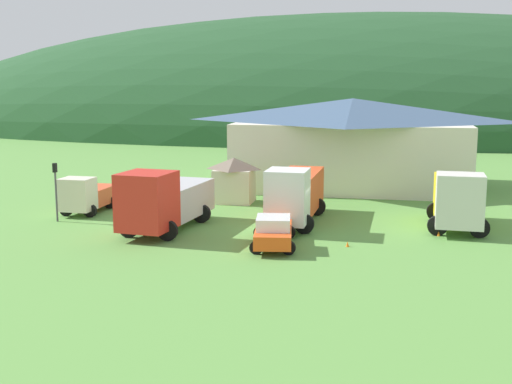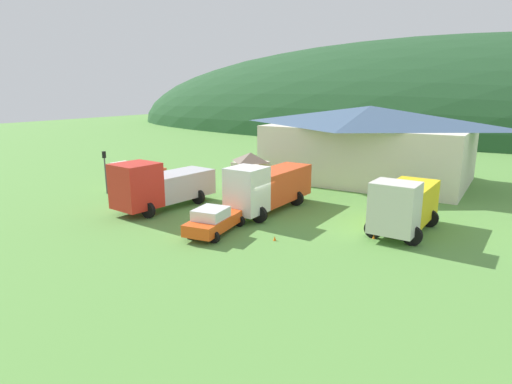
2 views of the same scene
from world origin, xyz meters
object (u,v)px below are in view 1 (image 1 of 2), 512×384
at_px(crane_truck_red, 164,200).
at_px(heavy_rig_white, 295,193).
at_px(depot_building, 352,141).
at_px(traffic_cone_mid_row, 347,247).
at_px(light_truck_cream, 86,195).
at_px(play_shed_cream, 234,179).
at_px(traffic_cone_near_pickup, 438,236).
at_px(traffic_light_west, 56,185).
at_px(service_pickup_orange, 274,231).
at_px(flatbed_truck_yellow, 457,198).

height_order(crane_truck_red, heavy_rig_white, crane_truck_red).
xyz_separation_m(depot_building, traffic_cone_mid_row, (0.97, -19.84, -3.61)).
relative_size(light_truck_cream, traffic_cone_mid_row, 8.80).
bearing_deg(traffic_cone_mid_row, heavy_rig_white, 123.84).
bearing_deg(traffic_cone_mid_row, play_shed_cream, 128.20).
bearing_deg(play_shed_cream, light_truck_cream, -146.92).
bearing_deg(heavy_rig_white, traffic_cone_near_pickup, 79.17).
relative_size(light_truck_cream, heavy_rig_white, 0.56).
height_order(depot_building, traffic_cone_mid_row, depot_building).
bearing_deg(traffic_light_west, depot_building, 45.92).
relative_size(traffic_light_west, traffic_cone_mid_row, 6.54).
distance_m(crane_truck_red, service_pickup_orange, 7.09).
bearing_deg(light_truck_cream, traffic_cone_near_pickup, 86.01).
distance_m(light_truck_cream, flatbed_truck_yellow, 22.85).
height_order(traffic_light_west, traffic_cone_mid_row, traffic_light_west).
relative_size(flatbed_truck_yellow, traffic_cone_near_pickup, 12.52).
height_order(play_shed_cream, light_truck_cream, play_shed_cream).
relative_size(play_shed_cream, service_pickup_orange, 0.62).
height_order(light_truck_cream, flatbed_truck_yellow, flatbed_truck_yellow).
xyz_separation_m(crane_truck_red, service_pickup_orange, (6.67, -2.22, -0.97)).
relative_size(service_pickup_orange, traffic_cone_near_pickup, 9.43).
distance_m(crane_truck_red, traffic_cone_near_pickup, 15.36).
distance_m(traffic_cone_near_pickup, traffic_cone_mid_row, 5.80).
bearing_deg(play_shed_cream, traffic_light_west, -137.85).
height_order(light_truck_cream, service_pickup_orange, light_truck_cream).
height_order(depot_building, heavy_rig_white, depot_building).
distance_m(play_shed_cream, traffic_light_west, 12.22).
xyz_separation_m(depot_building, traffic_light_west, (-16.63, -17.17, -1.40)).
distance_m(play_shed_cream, crane_truck_red, 9.56).
bearing_deg(traffic_cone_near_pickup, flatbed_truck_yellow, 61.83).
bearing_deg(traffic_cone_mid_row, light_truck_cream, 162.48).
height_order(service_pickup_orange, traffic_cone_mid_row, service_pickup_orange).
height_order(heavy_rig_white, traffic_cone_mid_row, heavy_rig_white).
bearing_deg(depot_building, heavy_rig_white, -99.55).
distance_m(light_truck_cream, traffic_cone_mid_row, 17.85).
bearing_deg(light_truck_cream, depot_building, 133.45).
height_order(play_shed_cream, crane_truck_red, crane_truck_red).
distance_m(depot_building, service_pickup_orange, 20.94).
height_order(crane_truck_red, traffic_cone_near_pickup, crane_truck_red).
height_order(light_truck_cream, traffic_light_west, traffic_light_west).
height_order(light_truck_cream, crane_truck_red, crane_truck_red).
distance_m(traffic_light_west, traffic_cone_mid_row, 17.93).
xyz_separation_m(heavy_rig_white, flatbed_truck_yellow, (9.31, 0.27, -0.04)).
height_order(play_shed_cream, flatbed_truck_yellow, flatbed_truck_yellow).
bearing_deg(flatbed_truck_yellow, traffic_light_west, -80.87).
bearing_deg(heavy_rig_white, traffic_cone_mid_row, 35.42).
relative_size(light_truck_cream, flatbed_truck_yellow, 0.71).
bearing_deg(depot_building, traffic_cone_near_pickup, -70.88).
relative_size(heavy_rig_white, service_pickup_orange, 1.67).
xyz_separation_m(depot_building, crane_truck_red, (-9.42, -18.35, -1.82)).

